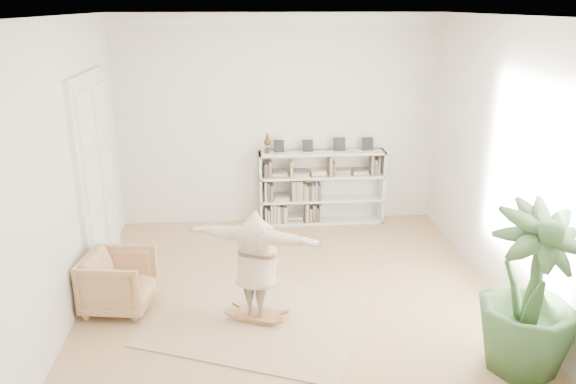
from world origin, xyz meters
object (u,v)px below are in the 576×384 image
object	(u,v)px
bookshelf	(321,188)
person	(256,260)
houseplant	(530,291)
rocker_board	(257,315)
armchair	(119,281)

from	to	relation	value
bookshelf	person	world-z (taller)	bookshelf
bookshelf	houseplant	distance (m)	4.68
rocker_board	houseplant	bearing A→B (deg)	-0.78
person	houseplant	xyz separation A→B (m)	(2.79, -1.18, 0.10)
rocker_board	bookshelf	bearing A→B (deg)	91.09
rocker_board	armchair	bearing A→B (deg)	-171.97
houseplant	bookshelf	bearing A→B (deg)	109.48
person	armchair	bearing A→B (deg)	8.03
houseplant	rocker_board	bearing A→B (deg)	157.08
bookshelf	houseplant	bearing A→B (deg)	-70.52
bookshelf	rocker_board	xyz separation A→B (m)	(-1.24, -3.22, -0.57)
bookshelf	rocker_board	world-z (taller)	bookshelf
person	rocker_board	bearing A→B (deg)	-67.86
armchair	rocker_board	distance (m)	1.83
person	houseplant	bearing A→B (deg)	179.22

